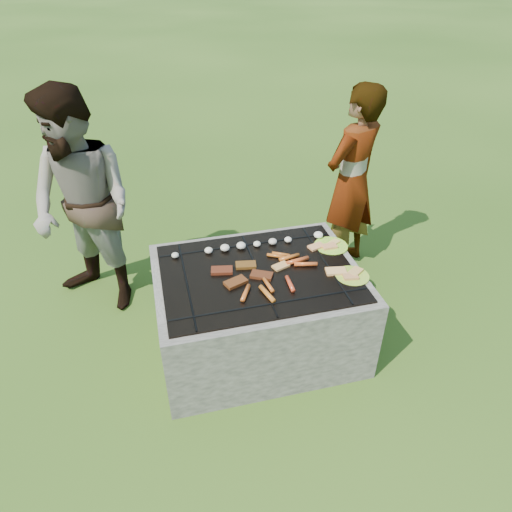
{
  "coord_description": "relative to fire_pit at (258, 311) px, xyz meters",
  "views": [
    {
      "loc": [
        -0.58,
        -2.24,
        2.32
      ],
      "look_at": [
        0.0,
        0.05,
        0.7
      ],
      "focal_mm": 32.0,
      "sensor_mm": 36.0,
      "label": 1
    }
  ],
  "objects": [
    {
      "name": "plate_far",
      "position": [
        0.56,
        0.17,
        0.33
      ],
      "size": [
        0.29,
        0.29,
        0.03
      ],
      "color": "#FFFC3C",
      "rests_on": "fire_pit"
    },
    {
      "name": "pork_slabs",
      "position": [
        -0.11,
        -0.0,
        0.34
      ],
      "size": [
        0.38,
        0.27,
        0.02
      ],
      "color": "maroon",
      "rests_on": "fire_pit"
    },
    {
      "name": "sausages",
      "position": [
        0.13,
        -0.06,
        0.34
      ],
      "size": [
        0.56,
        0.5,
        0.03
      ],
      "color": "#C1661F",
      "rests_on": "fire_pit"
    },
    {
      "name": "cook",
      "position": [
        0.97,
        0.79,
        0.48
      ],
      "size": [
        0.66,
        0.59,
        1.53
      ],
      "primitive_type": "imported",
      "rotation": [
        0.0,
        0.0,
        3.64
      ],
      "color": "gray",
      "rests_on": "ground"
    },
    {
      "name": "plate_near",
      "position": [
        0.56,
        -0.18,
        0.33
      ],
      "size": [
        0.27,
        0.27,
        0.03
      ],
      "color": "yellow",
      "rests_on": "fire_pit"
    },
    {
      "name": "fire_pit",
      "position": [
        0.0,
        0.0,
        0.0
      ],
      "size": [
        1.3,
        1.0,
        0.62
      ],
      "color": "gray",
      "rests_on": "ground"
    },
    {
      "name": "lawn",
      "position": [
        0.0,
        0.0,
        -0.28
      ],
      "size": [
        60.0,
        60.0,
        0.0
      ],
      "primitive_type": "plane",
      "color": "#264711",
      "rests_on": "ground"
    },
    {
      "name": "bread_on_grate",
      "position": [
        0.38,
        -0.0,
        0.34
      ],
      "size": [
        0.45,
        0.39,
        0.02
      ],
      "color": "tan",
      "rests_on": "fire_pit"
    },
    {
      "name": "bystander",
      "position": [
        -1.05,
        0.75,
        0.54
      ],
      "size": [
        1.0,
        0.99,
        1.64
      ],
      "primitive_type": "imported",
      "rotation": [
        0.0,
        0.0,
        -0.75
      ],
      "color": "#9F9085",
      "rests_on": "ground"
    },
    {
      "name": "mushrooms",
      "position": [
        0.04,
        0.29,
        0.35
      ],
      "size": [
        1.06,
        0.06,
        0.04
      ],
      "color": "beige",
      "rests_on": "fire_pit"
    }
  ]
}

